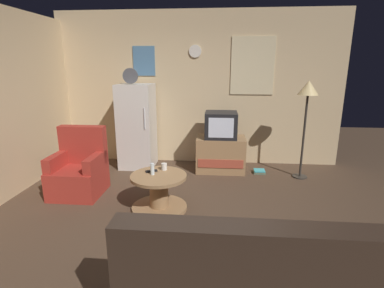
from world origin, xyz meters
The scene contains 13 objects.
ground_plane centered at (0.00, 0.00, 0.00)m, with size 12.00×12.00×0.00m, color #4C3828.
wall_with_art centered at (0.01, 2.45, 1.39)m, with size 5.20×0.12×2.76m.
fridge centered at (-1.07, 2.04, 0.75)m, with size 0.60×0.62×1.77m.
tv_stand centered at (0.44, 1.91, 0.30)m, with size 0.84×0.53×0.61m.
crt_tv centered at (0.43, 1.91, 0.83)m, with size 0.54×0.51×0.44m.
standing_lamp centered at (1.77, 1.71, 1.36)m, with size 0.32×0.32×1.59m.
coffee_table centered at (-0.36, 0.38, 0.24)m, with size 0.72×0.72×0.47m.
wine_glass centered at (-0.44, 0.40, 0.55)m, with size 0.05×0.05×0.15m, color silver.
mug_ceramic_white centered at (-0.32, 0.58, 0.52)m, with size 0.08×0.08×0.09m, color silver.
remote_control centered at (-0.47, 0.49, 0.48)m, with size 0.15×0.04×0.02m, color black.
armchair centered at (-1.61, 0.79, 0.34)m, with size 0.68×0.68×0.96m.
couch centered at (0.60, -1.31, 0.31)m, with size 1.70×0.80×0.92m.
book_stack centered at (1.12, 1.83, 0.03)m, with size 0.20×0.17×0.06m.
Camera 1 is at (0.38, -3.11, 1.84)m, focal length 27.84 mm.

